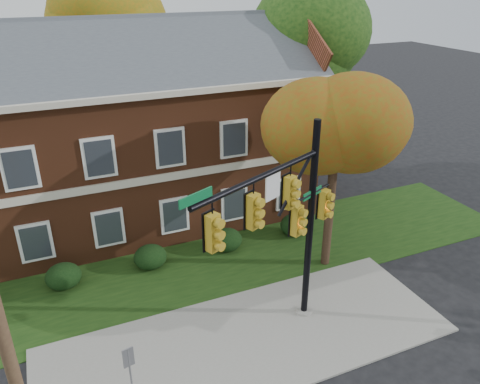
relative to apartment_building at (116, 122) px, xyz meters
name	(u,v)px	position (x,y,z in m)	size (l,w,h in m)	color
ground	(261,361)	(2.00, -11.95, -4.99)	(120.00, 120.00, 0.00)	black
sidewalk	(249,340)	(2.00, -10.95, -4.95)	(14.00, 5.00, 0.08)	gray
grass_strip	(201,265)	(2.00, -5.95, -4.97)	(30.00, 6.00, 0.04)	#193811
apartment_building	(116,122)	(0.00, 0.00, 0.00)	(18.80, 8.80, 9.74)	brown
hedge_left	(63,276)	(-3.50, -5.25, -4.46)	(1.40, 1.26, 1.05)	black
hedge_center	(150,257)	(0.00, -5.25, -4.46)	(1.40, 1.26, 1.05)	black
hedge_right	(227,240)	(3.50, -5.25, -4.46)	(1.40, 1.26, 1.05)	black
hedge_far_right	(295,225)	(7.00, -5.25, -4.46)	(1.40, 1.26, 1.05)	black
tree_near_right	(345,114)	(7.22, -8.09, 1.68)	(4.50, 4.25, 8.58)	black
tree_right_rear	(315,39)	(11.31, 0.86, 3.13)	(6.30, 5.95, 10.62)	black
tree_far_rear	(108,21)	(1.34, 7.84, 3.86)	(6.84, 6.46, 11.52)	black
traffic_signal	(287,216)	(3.26, -11.00, -0.39)	(6.12, 2.90, 7.41)	gray
sign_post	(130,368)	(-2.15, -12.09, -3.48)	(0.32, 0.10, 2.22)	slate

